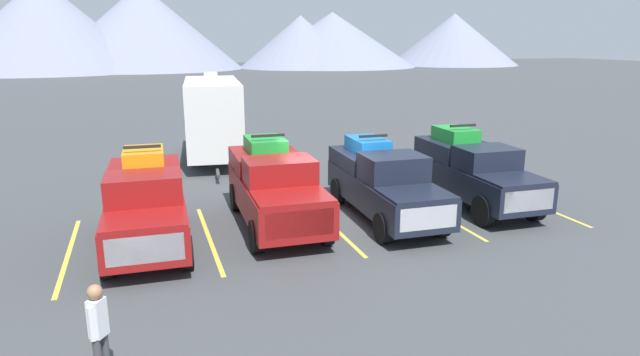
% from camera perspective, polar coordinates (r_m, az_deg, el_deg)
% --- Properties ---
extents(ground_plane, '(240.00, 240.00, 0.00)m').
position_cam_1_polar(ground_plane, '(16.72, 0.65, -4.47)').
color(ground_plane, '#3F4244').
extents(pickup_truck_a, '(2.24, 5.38, 2.59)m').
position_cam_1_polar(pickup_truck_a, '(15.24, -17.91, -2.46)').
color(pickup_truck_a, maroon).
rests_on(pickup_truck_a, ground).
extents(pickup_truck_b, '(2.33, 5.63, 2.60)m').
position_cam_1_polar(pickup_truck_b, '(16.14, -4.83, -0.78)').
color(pickup_truck_b, maroon).
rests_on(pickup_truck_b, ground).
extents(pickup_truck_c, '(2.18, 5.74, 2.46)m').
position_cam_1_polar(pickup_truck_c, '(16.88, 6.64, -0.33)').
color(pickup_truck_c, black).
rests_on(pickup_truck_c, ground).
extents(pickup_truck_d, '(2.20, 5.52, 2.60)m').
position_cam_1_polar(pickup_truck_d, '(18.78, 15.82, 0.87)').
color(pickup_truck_d, black).
rests_on(pickup_truck_d, ground).
extents(lot_stripe_a, '(0.12, 5.50, 0.01)m').
position_cam_1_polar(lot_stripe_a, '(15.66, -25.03, -7.21)').
color(lot_stripe_a, gold).
rests_on(lot_stripe_a, ground).
extents(lot_stripe_b, '(0.12, 5.50, 0.01)m').
position_cam_1_polar(lot_stripe_b, '(15.60, -11.64, -6.18)').
color(lot_stripe_b, gold).
rests_on(lot_stripe_b, ground).
extents(lot_stripe_c, '(0.12, 5.50, 0.01)m').
position_cam_1_polar(lot_stripe_c, '(16.36, 1.11, -4.89)').
color(lot_stripe_c, gold).
rests_on(lot_stripe_c, ground).
extents(lot_stripe_d, '(0.12, 5.50, 0.01)m').
position_cam_1_polar(lot_stripe_d, '(17.84, 12.19, -3.56)').
color(lot_stripe_d, gold).
rests_on(lot_stripe_d, ground).
extents(lot_stripe_e, '(0.12, 5.50, 0.01)m').
position_cam_1_polar(lot_stripe_e, '(19.89, 21.26, -2.37)').
color(lot_stripe_e, gold).
rests_on(lot_stripe_e, ground).
extents(camper_trailer_a, '(3.00, 7.80, 3.95)m').
position_cam_1_polar(camper_trailer_a, '(25.03, -11.24, 6.48)').
color(camper_trailer_a, white).
rests_on(camper_trailer_a, ground).
extents(person_a, '(0.31, 0.34, 1.76)m').
position_cam_1_polar(person_a, '(9.45, -22.33, -14.49)').
color(person_a, '#3F3F42').
rests_on(person_a, ground).
extents(mountain_ridge, '(155.56, 40.13, 15.64)m').
position_cam_1_polar(mountain_ridge, '(107.03, -18.73, 14.22)').
color(mountain_ridge, gray).
rests_on(mountain_ridge, ground).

